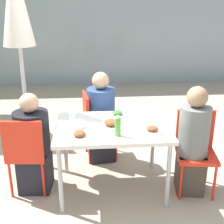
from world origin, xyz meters
name	(u,v)px	position (x,y,z in m)	size (l,w,h in m)	color
ground_plane	(112,187)	(0.00, 0.00, 0.00)	(24.00, 24.00, 0.00)	tan
building_facade	(97,20)	(0.00, 4.48, 1.50)	(10.00, 0.20, 3.00)	#89999E
dining_table	(112,131)	(0.00, 0.00, 0.68)	(1.16, 0.87, 0.74)	silver
chair_left	(27,150)	(-0.89, -0.01, 0.51)	(0.43, 0.43, 0.87)	red
person_left	(33,147)	(-0.83, 0.06, 0.50)	(0.36, 0.36, 1.09)	black
chair_right	(196,145)	(0.89, -0.04, 0.51)	(0.45, 0.45, 0.87)	red
person_right	(193,144)	(0.83, -0.11, 0.56)	(0.32, 0.32, 1.17)	#473D33
chair_far	(94,121)	(-0.17, 0.72, 0.51)	(0.45, 0.45, 0.87)	red
person_far	(101,120)	(-0.09, 0.68, 0.54)	(0.35, 0.35, 1.15)	black
closed_umbrella	(16,10)	(-0.98, 0.64, 1.85)	(0.36, 0.36, 2.47)	#333333
plate_0	(117,114)	(0.08, 0.28, 0.77)	(0.21, 0.21, 0.06)	white
plate_1	(111,124)	(-0.01, -0.02, 0.77)	(0.27, 0.27, 0.07)	white
plate_2	(80,135)	(-0.33, -0.26, 0.77)	(0.22, 0.22, 0.06)	white
plate_3	(152,130)	(0.38, -0.18, 0.77)	(0.21, 0.21, 0.06)	white
bottle	(118,126)	(0.04, -0.25, 0.84)	(0.06, 0.06, 0.20)	#51A338
drinking_cup	(73,117)	(-0.40, 0.14, 0.79)	(0.08, 0.08, 0.10)	silver
salad_bowl	(76,125)	(-0.37, -0.01, 0.77)	(0.18, 0.18, 0.05)	white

